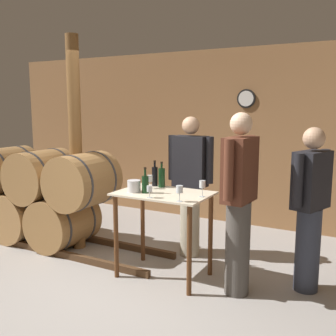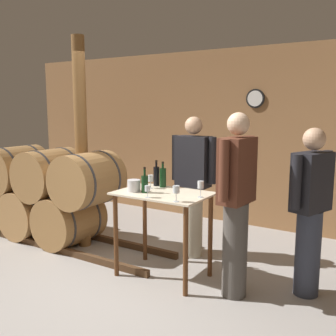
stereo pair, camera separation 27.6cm
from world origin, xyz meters
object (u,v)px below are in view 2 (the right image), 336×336
wooden_post (81,144)px  ice_bucket (134,186)px  wine_bottle_center (163,177)px  person_host (310,209)px  wine_bottle_left (145,183)px  person_visitor_with_scarf (193,184)px  person_visitor_bearded (236,201)px  wine_glass_near_center (148,189)px  wine_glass_near_right (176,190)px  wine_glass_near_left (151,179)px  wine_glass_far_side (201,185)px  wine_bottle_far_left (156,176)px

wooden_post → ice_bucket: (1.11, -0.36, -0.36)m
wine_bottle_center → person_host: 1.59m
wine_bottle_left → person_visitor_with_scarf: 0.82m
wine_bottle_left → wine_bottle_center: 0.34m
wine_bottle_center → person_visitor_bearded: size_ratio=0.16×
wine_bottle_center → wooden_post: bearing=179.9°
person_host → person_visitor_bearded: 0.72m
wine_glass_near_center → wine_glass_near_right: wine_glass_near_right is taller
wine_bottle_center → wine_glass_near_right: 0.70m
wine_bottle_left → wine_glass_near_right: bearing=-19.0°
wine_glass_near_left → person_visitor_with_scarf: person_visitor_with_scarf is taller
wine_glass_near_left → wine_bottle_center: bearing=58.8°
wine_glass_near_left → person_host: (1.65, 0.29, -0.17)m
wine_glass_near_center → ice_bucket: bearing=152.2°
wine_bottle_left → wine_glass_near_center: bearing=-48.2°
person_visitor_with_scarf → person_host: bearing=-11.7°
wine_glass_near_right → wine_glass_far_side: (0.11, 0.29, 0.01)m
wine_bottle_far_left → person_host: 1.70m
wine_bottle_far_left → wine_glass_near_center: bearing=-64.6°
wooden_post → wine_glass_far_side: wooden_post is taller
person_visitor_with_scarf → person_visitor_bearded: (0.85, -0.70, 0.04)m
wine_bottle_left → wine_glass_near_center: wine_bottle_left is taller
wooden_post → wine_bottle_center: wooden_post is taller
wine_glass_near_right → ice_bucket: 0.64m
wine_bottle_far_left → wine_bottle_left: (0.10, -0.37, -0.02)m
wine_bottle_center → wine_glass_far_side: (0.59, -0.22, 0.01)m
person_visitor_bearded → wine_glass_far_side: bearing=176.9°
wine_glass_near_right → person_host: size_ratio=0.10×
wine_bottle_left → ice_bucket: wine_bottle_left is taller
wooden_post → person_host: size_ratio=1.65×
person_visitor_with_scarf → person_visitor_bearded: 1.10m
wine_bottle_left → person_host: person_host is taller
person_visitor_with_scarf → ice_bucket: bearing=-108.6°
wine_glass_far_side → wooden_post: bearing=173.1°
wine_glass_near_center → wine_glass_far_side: bearing=33.1°
person_visitor_bearded → person_visitor_with_scarf: bearing=140.4°
ice_bucket → person_visitor_bearded: person_visitor_bearded is taller
wine_glass_near_left → person_visitor_bearded: size_ratio=0.09×
wine_glass_far_side → person_host: (0.98, 0.38, -0.19)m
wine_glass_near_center → person_visitor_bearded: bearing=17.8°
wooden_post → wine_glass_near_right: size_ratio=17.19×
wooden_post → wine_glass_near_center: (1.40, -0.51, -0.33)m
wine_bottle_far_left → wine_glass_near_center: 0.59m
wooden_post → wine_glass_near_right: (1.73, -0.51, -0.30)m
wine_glass_near_center → person_visitor_bearded: size_ratio=0.07×
wine_bottle_far_left → wine_glass_near_center: size_ratio=2.40×
wine_glass_near_left → person_visitor_bearded: (1.06, -0.11, -0.09)m
wine_glass_far_side → person_visitor_bearded: person_visitor_bearded is taller
person_visitor_with_scarf → person_visitor_bearded: person_visitor_bearded is taller
wine_bottle_far_left → wine_glass_near_right: (0.59, -0.53, -0.00)m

